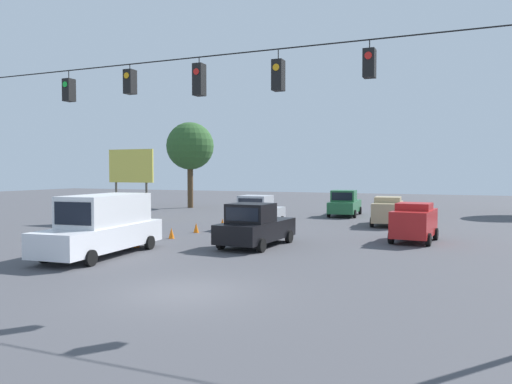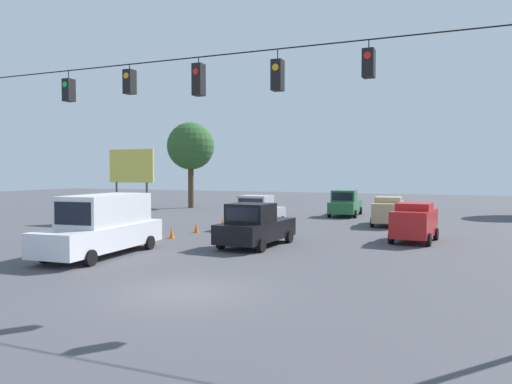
{
  "view_description": "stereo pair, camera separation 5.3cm",
  "coord_description": "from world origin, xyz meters",
  "px_view_note": "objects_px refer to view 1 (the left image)",
  "views": [
    {
      "loc": [
        -7.89,
        12.87,
        3.66
      ],
      "look_at": [
        1.47,
        -9.04,
        2.67
      ],
      "focal_mm": 35.0,
      "sensor_mm": 36.0,
      "label": 1
    },
    {
      "loc": [
        -7.93,
        12.85,
        3.66
      ],
      "look_at": [
        1.47,
        -9.04,
        2.67
      ],
      "focal_mm": 35.0,
      "sensor_mm": 36.0,
      "label": 2
    }
  ],
  "objects_px": {
    "sedan_tan_oncoming_deep": "(388,210)",
    "pickup_truck_silver_withflow_far": "(258,213)",
    "traffic_cone_second": "(136,241)",
    "pickup_truck_green_withflow_deep": "(345,204)",
    "box_truck_white_parked_shoulder": "(103,225)",
    "overhead_signal_span": "(200,124)",
    "pickup_truck_black_withflow_mid": "(255,226)",
    "traffic_cone_third": "(171,233)",
    "traffic_cone_fifth": "(222,223)",
    "sedan_red_oncoming_far": "(414,222)",
    "tree_horizon_left": "(190,146)",
    "traffic_cone_nearest": "(91,251)",
    "roadside_billboard": "(131,170)",
    "traffic_cone_fourth": "(196,228)"
  },
  "relations": [
    {
      "from": "overhead_signal_span",
      "to": "traffic_cone_third",
      "type": "bearing_deg",
      "value": -52.64
    },
    {
      "from": "overhead_signal_span",
      "to": "pickup_truck_silver_withflow_far",
      "type": "height_order",
      "value": "overhead_signal_span"
    },
    {
      "from": "sedan_tan_oncoming_deep",
      "to": "roadside_billboard",
      "type": "relative_size",
      "value": 0.89
    },
    {
      "from": "pickup_truck_silver_withflow_far",
      "to": "traffic_cone_second",
      "type": "distance_m",
      "value": 10.12
    },
    {
      "from": "sedan_tan_oncoming_deep",
      "to": "pickup_truck_silver_withflow_far",
      "type": "xyz_separation_m",
      "value": [
        7.48,
        4.8,
        -0.04
      ]
    },
    {
      "from": "overhead_signal_span",
      "to": "roadside_billboard",
      "type": "xyz_separation_m",
      "value": [
        14.21,
        -15.17,
        -1.42
      ]
    },
    {
      "from": "traffic_cone_second",
      "to": "tree_horizon_left",
      "type": "xyz_separation_m",
      "value": [
        10.96,
        -23.61,
        5.84
      ]
    },
    {
      "from": "pickup_truck_silver_withflow_far",
      "to": "traffic_cone_third",
      "type": "xyz_separation_m",
      "value": [
        2.36,
        6.54,
        -0.68
      ]
    },
    {
      "from": "traffic_cone_second",
      "to": "traffic_cone_fifth",
      "type": "distance_m",
      "value": 9.22
    },
    {
      "from": "traffic_cone_third",
      "to": "pickup_truck_green_withflow_deep",
      "type": "bearing_deg",
      "value": -107.65
    },
    {
      "from": "sedan_red_oncoming_far",
      "to": "tree_horizon_left",
      "type": "bearing_deg",
      "value": -35.42
    },
    {
      "from": "pickup_truck_silver_withflow_far",
      "to": "traffic_cone_fourth",
      "type": "relative_size",
      "value": 9.13
    },
    {
      "from": "traffic_cone_nearest",
      "to": "pickup_truck_black_withflow_mid",
      "type": "bearing_deg",
      "value": -132.5
    },
    {
      "from": "traffic_cone_nearest",
      "to": "traffic_cone_fifth",
      "type": "bearing_deg",
      "value": -89.87
    },
    {
      "from": "overhead_signal_span",
      "to": "traffic_cone_second",
      "type": "height_order",
      "value": "overhead_signal_span"
    },
    {
      "from": "traffic_cone_fifth",
      "to": "pickup_truck_black_withflow_mid",
      "type": "bearing_deg",
      "value": 127.8
    },
    {
      "from": "overhead_signal_span",
      "to": "tree_horizon_left",
      "type": "distance_m",
      "value": 34.38
    },
    {
      "from": "pickup_truck_black_withflow_mid",
      "to": "pickup_truck_silver_withflow_far",
      "type": "relative_size",
      "value": 0.97
    },
    {
      "from": "sedan_tan_oncoming_deep",
      "to": "pickup_truck_black_withflow_mid",
      "type": "bearing_deg",
      "value": 69.41
    },
    {
      "from": "sedan_tan_oncoming_deep",
      "to": "pickup_truck_silver_withflow_far",
      "type": "distance_m",
      "value": 8.89
    },
    {
      "from": "pickup_truck_green_withflow_deep",
      "to": "traffic_cone_third",
      "type": "xyz_separation_m",
      "value": [
        5.51,
        17.32,
        -0.68
      ]
    },
    {
      "from": "sedan_tan_oncoming_deep",
      "to": "traffic_cone_second",
      "type": "bearing_deg",
      "value": 56.46
    },
    {
      "from": "sedan_red_oncoming_far",
      "to": "roadside_billboard",
      "type": "xyz_separation_m",
      "value": [
        19.52,
        -2.19,
        2.67
      ]
    },
    {
      "from": "box_truck_white_parked_shoulder",
      "to": "pickup_truck_silver_withflow_far",
      "type": "relative_size",
      "value": 1.28
    },
    {
      "from": "traffic_cone_second",
      "to": "traffic_cone_fifth",
      "type": "xyz_separation_m",
      "value": [
        0.03,
        -9.22,
        0.0
      ]
    },
    {
      "from": "pickup_truck_silver_withflow_far",
      "to": "traffic_cone_fifth",
      "type": "xyz_separation_m",
      "value": [
        2.27,
        0.63,
        -0.68
      ]
    },
    {
      "from": "box_truck_white_parked_shoulder",
      "to": "sedan_red_oncoming_far",
      "type": "bearing_deg",
      "value": -141.42
    },
    {
      "from": "traffic_cone_fifth",
      "to": "roadside_billboard",
      "type": "relative_size",
      "value": 0.11
    },
    {
      "from": "overhead_signal_span",
      "to": "traffic_cone_fifth",
      "type": "relative_size",
      "value": 38.05
    },
    {
      "from": "pickup_truck_green_withflow_deep",
      "to": "sedan_red_oncoming_far",
      "type": "distance_m",
      "value": 15.04
    },
    {
      "from": "traffic_cone_fourth",
      "to": "tree_horizon_left",
      "type": "bearing_deg",
      "value": -58.44
    },
    {
      "from": "overhead_signal_span",
      "to": "pickup_truck_black_withflow_mid",
      "type": "relative_size",
      "value": 4.29
    },
    {
      "from": "tree_horizon_left",
      "to": "pickup_truck_green_withflow_deep",
      "type": "bearing_deg",
      "value": 169.65
    },
    {
      "from": "sedan_tan_oncoming_deep",
      "to": "pickup_truck_silver_withflow_far",
      "type": "bearing_deg",
      "value": 32.69
    },
    {
      "from": "pickup_truck_black_withflow_mid",
      "to": "traffic_cone_third",
      "type": "relative_size",
      "value": 8.87
    },
    {
      "from": "box_truck_white_parked_shoulder",
      "to": "sedan_tan_oncoming_deep",
      "type": "relative_size",
      "value": 1.48
    },
    {
      "from": "traffic_cone_third",
      "to": "traffic_cone_fourth",
      "type": "height_order",
      "value": "same"
    },
    {
      "from": "pickup_truck_silver_withflow_far",
      "to": "traffic_cone_nearest",
      "type": "distance_m",
      "value": 13.17
    },
    {
      "from": "pickup_truck_green_withflow_deep",
      "to": "box_truck_white_parked_shoulder",
      "type": "height_order",
      "value": "box_truck_white_parked_shoulder"
    },
    {
      "from": "roadside_billboard",
      "to": "pickup_truck_silver_withflow_far",
      "type": "bearing_deg",
      "value": -177.22
    },
    {
      "from": "sedan_red_oncoming_far",
      "to": "roadside_billboard",
      "type": "distance_m",
      "value": 19.82
    },
    {
      "from": "pickup_truck_green_withflow_deep",
      "to": "traffic_cone_second",
      "type": "relative_size",
      "value": 9.53
    },
    {
      "from": "overhead_signal_span",
      "to": "traffic_cone_fifth",
      "type": "bearing_deg",
      "value": -65.47
    },
    {
      "from": "pickup_truck_black_withflow_mid",
      "to": "sedan_red_oncoming_far",
      "type": "relative_size",
      "value": 1.32
    },
    {
      "from": "traffic_cone_third",
      "to": "traffic_cone_fourth",
      "type": "relative_size",
      "value": 1.0
    },
    {
      "from": "traffic_cone_fourth",
      "to": "traffic_cone_nearest",
      "type": "bearing_deg",
      "value": 91.23
    },
    {
      "from": "overhead_signal_span",
      "to": "pickup_truck_green_withflow_deep",
      "type": "bearing_deg",
      "value": -86.89
    },
    {
      "from": "traffic_cone_second",
      "to": "traffic_cone_fifth",
      "type": "height_order",
      "value": "same"
    },
    {
      "from": "box_truck_white_parked_shoulder",
      "to": "traffic_cone_fifth",
      "type": "relative_size",
      "value": 11.7
    },
    {
      "from": "overhead_signal_span",
      "to": "traffic_cone_nearest",
      "type": "distance_m",
      "value": 8.79
    }
  ]
}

